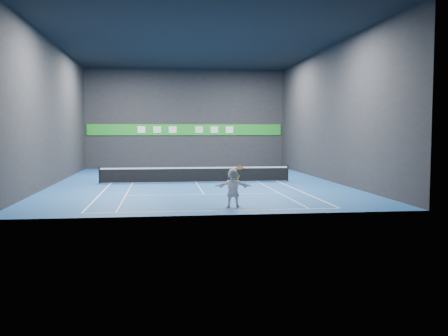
{
  "coord_description": "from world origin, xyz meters",
  "views": [
    {
      "loc": [
        -2.22,
        -32.65,
        3.35
      ],
      "look_at": [
        0.91,
        -7.73,
        1.5
      ],
      "focal_mm": 40.0,
      "sensor_mm": 36.0,
      "label": 1
    }
  ],
  "objects": [
    {
      "name": "tennis_net",
      "position": [
        0.0,
        0.0,
        0.54
      ],
      "size": [
        12.5,
        0.1,
        1.07
      ],
      "color": "black",
      "rests_on": "ground"
    },
    {
      "name": "sponsor_banner",
      "position": [
        0.0,
        12.93,
        3.5
      ],
      "size": [
        17.64,
        0.11,
        1.0
      ],
      "color": "#209226",
      "rests_on": "wall_back"
    },
    {
      "name": "player",
      "position": [
        0.91,
        -10.96,
        0.86
      ],
      "size": [
        1.66,
        0.76,
        1.72
      ],
      "primitive_type": "imported",
      "rotation": [
        0.0,
        0.0,
        2.98
      ],
      "color": "white",
      "rests_on": "ground"
    },
    {
      "name": "wall_back",
      "position": [
        0.0,
        13.0,
        4.5
      ],
      "size": [
        18.0,
        0.1,
        9.0
      ],
      "primitive_type": "cube",
      "color": "black",
      "rests_on": "ground"
    },
    {
      "name": "sideline_singles_right",
      "position": [
        4.11,
        0.0,
        0.0
      ],
      "size": [
        0.06,
        23.78,
        0.01
      ],
      "primitive_type": "cube",
      "color": "white",
      "rests_on": "ground"
    },
    {
      "name": "wall_front",
      "position": [
        0.0,
        -13.0,
        4.5
      ],
      "size": [
        18.0,
        0.1,
        9.0
      ],
      "primitive_type": "cube",
      "color": "black",
      "rests_on": "ground"
    },
    {
      "name": "tennis_racket",
      "position": [
        1.2,
        -10.91,
        1.7
      ],
      "size": [
        0.43,
        0.34,
        0.71
      ],
      "color": "red",
      "rests_on": "player"
    },
    {
      "name": "ceiling",
      "position": [
        0.0,
        0.0,
        9.0
      ],
      "size": [
        26.0,
        26.0,
        0.0
      ],
      "primitive_type": "plane",
      "color": "black",
      "rests_on": "ground"
    },
    {
      "name": "baseline_near",
      "position": [
        0.0,
        -11.89,
        0.0
      ],
      "size": [
        10.98,
        0.08,
        0.01
      ],
      "primitive_type": "cube",
      "color": "white",
      "rests_on": "ground"
    },
    {
      "name": "tennis_ball",
      "position": [
        0.49,
        -10.74,
        2.72
      ],
      "size": [
        0.07,
        0.07,
        0.07
      ],
      "primitive_type": "sphere",
      "color": "#C9E426",
      "rests_on": "player"
    },
    {
      "name": "baseline_far",
      "position": [
        0.0,
        11.89,
        0.0
      ],
      "size": [
        10.98,
        0.08,
        0.01
      ],
      "primitive_type": "cube",
      "color": "white",
      "rests_on": "ground"
    },
    {
      "name": "center_service_line",
      "position": [
        0.0,
        0.0,
        0.0
      ],
      "size": [
        0.06,
        12.8,
        0.01
      ],
      "primitive_type": "cube",
      "color": "white",
      "rests_on": "ground"
    },
    {
      "name": "service_line_near",
      "position": [
        0.0,
        -6.4,
        0.0
      ],
      "size": [
        8.23,
        0.06,
        0.01
      ],
      "primitive_type": "cube",
      "color": "white",
      "rests_on": "ground"
    },
    {
      "name": "wall_right",
      "position": [
        9.0,
        0.0,
        4.5
      ],
      "size": [
        0.1,
        26.0,
        9.0
      ],
      "primitive_type": "cube",
      "color": "black",
      "rests_on": "ground"
    },
    {
      "name": "service_line_far",
      "position": [
        0.0,
        6.4,
        0.0
      ],
      "size": [
        8.23,
        0.06,
        0.01
      ],
      "primitive_type": "cube",
      "color": "white",
      "rests_on": "ground"
    },
    {
      "name": "sideline_doubles_right",
      "position": [
        5.49,
        0.0,
        0.0
      ],
      "size": [
        0.08,
        23.78,
        0.01
      ],
      "primitive_type": "cube",
      "color": "white",
      "rests_on": "ground"
    },
    {
      "name": "ground",
      "position": [
        0.0,
        0.0,
        0.0
      ],
      "size": [
        26.0,
        26.0,
        0.0
      ],
      "primitive_type": "plane",
      "color": "#194A8C",
      "rests_on": "ground"
    },
    {
      "name": "sideline_doubles_left",
      "position": [
        -5.49,
        0.0,
        0.0
      ],
      "size": [
        0.08,
        23.78,
        0.01
      ],
      "primitive_type": "cube",
      "color": "white",
      "rests_on": "ground"
    },
    {
      "name": "wall_left",
      "position": [
        -9.0,
        0.0,
        4.5
      ],
      "size": [
        0.1,
        26.0,
        9.0
      ],
      "primitive_type": "cube",
      "color": "black",
      "rests_on": "ground"
    },
    {
      "name": "sideline_singles_left",
      "position": [
        -4.11,
        0.0,
        0.0
      ],
      "size": [
        0.06,
        23.78,
        0.01
      ],
      "primitive_type": "cube",
      "color": "white",
      "rests_on": "ground"
    }
  ]
}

